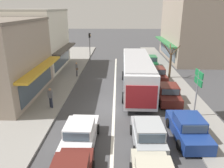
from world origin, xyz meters
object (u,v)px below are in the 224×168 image
at_px(hatchback_queue_far_back, 148,135).
at_px(street_tree_right, 170,63).
at_px(traffic_light_downstreet, 90,42).
at_px(pedestrian_with_handbag_near, 77,68).
at_px(pedestrian_browsing_midblock, 50,97).
at_px(city_bus, 137,72).
at_px(sedan_adjacent_lane_trail, 80,135).
at_px(parked_sedan_kerb_front, 188,128).
at_px(directional_road_sign, 198,82).
at_px(parked_sedan_kerb_third, 156,74).
at_px(parked_sedan_kerb_second, 168,93).
at_px(parked_hatchback_kerb_rear, 150,62).

height_order(hatchback_queue_far_back, street_tree_right, street_tree_right).
relative_size(traffic_light_downstreet, pedestrian_with_handbag_near, 2.58).
bearing_deg(pedestrian_browsing_midblock, street_tree_right, 36.71).
xyz_separation_m(pedestrian_with_handbag_near, pedestrian_browsing_midblock, (-0.55, -8.38, -0.00)).
distance_m(city_bus, pedestrian_with_handbag_near, 7.74).
distance_m(sedan_adjacent_lane_trail, pedestrian_with_handbag_near, 13.36).
bearing_deg(pedestrian_browsing_midblock, parked_sedan_kerb_front, -21.69).
xyz_separation_m(sedan_adjacent_lane_trail, hatchback_queue_far_back, (3.91, 0.07, 0.05)).
distance_m(city_bus, traffic_light_downstreet, 13.44).
bearing_deg(directional_road_sign, street_tree_right, 88.45).
bearing_deg(parked_sedan_kerb_third, pedestrian_with_handbag_near, 175.07).
relative_size(hatchback_queue_far_back, pedestrian_browsing_midblock, 2.30).
distance_m(parked_sedan_kerb_second, pedestrian_browsing_midblock, 9.75).
relative_size(traffic_light_downstreet, directional_road_sign, 1.17).
xyz_separation_m(city_bus, directional_road_sign, (3.80, -5.34, 0.82)).
relative_size(parked_hatchback_kerb_rear, street_tree_right, 0.96).
bearing_deg(pedestrian_with_handbag_near, pedestrian_browsing_midblock, -93.73).
bearing_deg(sedan_adjacent_lane_trail, city_bus, 66.25).
bearing_deg(directional_road_sign, pedestrian_with_handbag_near, 137.52).
xyz_separation_m(parked_sedan_kerb_second, directional_road_sign, (1.29, -2.96, 2.04)).
bearing_deg(hatchback_queue_far_back, parked_sedan_kerb_second, 68.70).
height_order(sedan_adjacent_lane_trail, street_tree_right, street_tree_right).
bearing_deg(parked_hatchback_kerb_rear, pedestrian_with_handbag_near, -150.96).
bearing_deg(pedestrian_browsing_midblock, directional_road_sign, -5.57).
bearing_deg(sedan_adjacent_lane_trail, traffic_light_downstreet, 95.35).
xyz_separation_m(parked_sedan_kerb_front, street_tree_right, (1.55, 12.08, 1.16)).
height_order(city_bus, parked_sedan_kerb_front, city_bus).
xyz_separation_m(city_bus, pedestrian_with_handbag_near, (-6.51, 4.10, -0.81)).
bearing_deg(street_tree_right, traffic_light_downstreet, 141.23).
distance_m(hatchback_queue_far_back, parked_hatchback_kerb_rear, 18.26).
distance_m(street_tree_right, pedestrian_with_handbag_near, 10.59).
bearing_deg(parked_sedan_kerb_front, parked_sedan_kerb_second, 89.97).
xyz_separation_m(parked_sedan_kerb_third, parked_hatchback_kerb_rear, (0.11, 5.81, 0.05)).
height_order(parked_sedan_kerb_third, parked_hatchback_kerb_rear, parked_hatchback_kerb_rear).
xyz_separation_m(parked_sedan_kerb_second, traffic_light_downstreet, (-8.43, 14.39, 2.19)).
height_order(parked_sedan_kerb_second, parked_hatchback_kerb_rear, parked_hatchback_kerb_rear).
xyz_separation_m(parked_hatchback_kerb_rear, directional_road_sign, (1.23, -14.47, 1.99)).
bearing_deg(street_tree_right, parked_sedan_kerb_third, -157.02).
height_order(directional_road_sign, street_tree_right, street_tree_right).
bearing_deg(city_bus, parked_sedan_kerb_second, -43.52).
height_order(traffic_light_downstreet, street_tree_right, traffic_light_downstreet).
bearing_deg(sedan_adjacent_lane_trail, parked_sedan_kerb_second, 45.72).
bearing_deg(street_tree_right, pedestrian_browsing_midblock, -143.29).
bearing_deg(sedan_adjacent_lane_trail, pedestrian_browsing_midblock, 123.19).
xyz_separation_m(hatchback_queue_far_back, directional_road_sign, (3.85, 3.60, 1.99)).
bearing_deg(pedestrian_browsing_midblock, parked_sedan_kerb_second, 11.26).
bearing_deg(directional_road_sign, parked_sedan_kerb_front, -115.29).
bearing_deg(street_tree_right, parked_sedan_kerb_front, -97.31).
height_order(parked_sedan_kerb_second, parked_sedan_kerb_third, same).
xyz_separation_m(directional_road_sign, pedestrian_browsing_midblock, (-10.85, 1.06, -1.64)).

